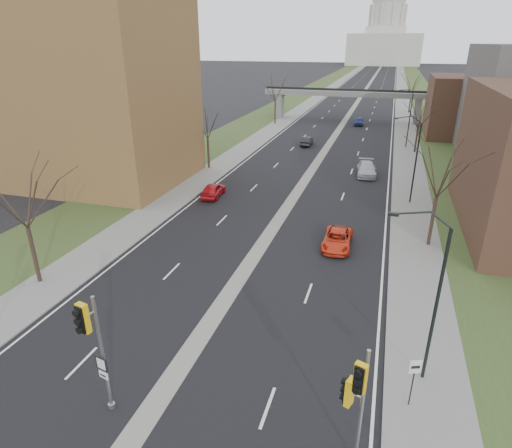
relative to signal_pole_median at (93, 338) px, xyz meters
The scene contains 28 objects.
ground 4.54m from the signal_pole_median, 11.38° to the left, with size 700.00×700.00×0.00m, color black.
road_surface 150.44m from the signal_pole_median, 89.29° to the left, with size 20.00×600.00×0.01m, color black.
median_strip 150.44m from the signal_pole_median, 89.29° to the left, with size 1.20×600.00×0.02m, color gray.
sidewalk_right 151.07m from the signal_pole_median, 84.73° to the left, with size 4.00×600.00×0.12m, color gray.
sidewalk_left 150.77m from the signal_pole_median, 93.86° to the left, with size 4.00×600.00×0.12m, color gray.
grass_verge_right 151.74m from the signal_pole_median, 82.48° to the left, with size 8.00×600.00×0.10m, color #2C4520.
grass_verge_left 151.29m from the signal_pole_median, 96.13° to the left, with size 8.00×600.00×0.10m, color #2C4520.
apartment_building 39.40m from the signal_pole_median, 128.47° to the left, with size 25.00×16.00×22.00m, color olive.
commercial_block_far 74.31m from the signal_pole_median, 71.27° to the left, with size 14.00×14.00×10.00m, color #533326.
pedestrian_bridge 80.40m from the signal_pole_median, 88.67° to the left, with size 34.00×3.00×6.45m.
capitol 320.71m from the signal_pole_median, 89.67° to the left, with size 48.00×42.00×55.75m.
streetlight_near 14.62m from the signal_pole_median, 26.38° to the left, with size 2.61×0.20×8.70m.
streetlight_mid 34.95m from the signal_pole_median, 68.35° to the left, with size 2.61×0.20×8.70m.
streetlight_far 59.84m from the signal_pole_median, 77.59° to the left, with size 2.61×0.20×8.70m.
tree_left_a 14.16m from the signal_pole_median, 143.06° to the left, with size 7.20×7.20×9.40m.
tree_left_b 40.01m from the signal_pole_median, 106.19° to the left, with size 6.75×6.75×8.81m.
tree_left_c 73.28m from the signal_pole_median, 98.75° to the left, with size 7.65×7.65×9.99m.
tree_right_a 26.98m from the signal_pole_median, 56.41° to the left, with size 7.20×7.20×9.40m.
tree_right_b 57.36m from the signal_pole_median, 74.98° to the left, with size 6.30×6.30×8.22m.
tree_right_c 96.57m from the signal_pole_median, 81.14° to the left, with size 7.65×7.65×9.99m.
signal_pole_median is the anchor object (origin of this frame).
signal_pole_right 10.66m from the signal_pole_median, ahead, with size 0.91×1.23×5.47m.
speed_limit_sign 13.87m from the signal_pole_median, 18.50° to the left, with size 0.52×0.23×2.53m.
car_left_near 29.29m from the signal_pole_median, 102.74° to the left, with size 1.75×4.35×1.48m, color red.
car_left_far 55.61m from the signal_pole_median, 91.52° to the left, with size 1.48×4.24×1.40m, color black.
car_right_near 21.70m from the signal_pole_median, 68.74° to the left, with size 2.21×4.79×1.33m, color red.
car_right_mid 42.34m from the signal_pole_median, 78.11° to the left, with size 2.22×5.47×1.59m, color #BBBBC4.
car_right_far 76.46m from the signal_pole_median, 86.27° to the left, with size 1.81×4.50×1.53m, color navy.
Camera 1 is at (8.75, -12.07, 15.34)m, focal length 30.00 mm.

